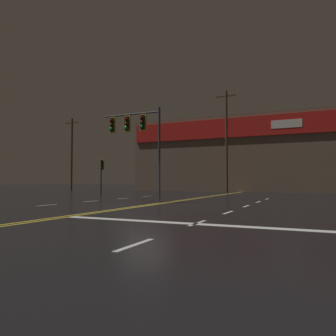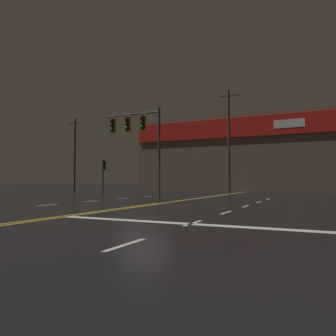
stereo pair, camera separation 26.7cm
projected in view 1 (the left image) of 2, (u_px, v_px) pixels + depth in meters
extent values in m
plane|color=black|center=(145.00, 206.00, 16.42)|extent=(200.00, 200.00, 0.00)
cube|color=gold|center=(142.00, 205.00, 16.48)|extent=(0.12, 60.00, 0.01)
cube|color=gold|center=(147.00, 206.00, 16.36)|extent=(0.12, 60.00, 0.01)
cube|color=silver|center=(47.00, 205.00, 16.75)|extent=(0.12, 1.40, 0.01)
cube|color=silver|center=(91.00, 201.00, 20.02)|extent=(0.12, 1.40, 0.01)
cube|color=silver|center=(123.00, 198.00, 23.29)|extent=(0.12, 1.40, 0.01)
cube|color=silver|center=(147.00, 196.00, 26.56)|extent=(0.12, 1.40, 0.01)
cube|color=silver|center=(135.00, 245.00, 6.28)|extent=(0.12, 1.40, 0.01)
cube|color=silver|center=(197.00, 223.00, 9.55)|extent=(0.12, 1.40, 0.01)
cube|color=silver|center=(228.00, 212.00, 12.82)|extent=(0.12, 1.40, 0.01)
cube|color=silver|center=(246.00, 206.00, 16.09)|extent=(0.12, 1.40, 0.01)
cube|color=silver|center=(258.00, 202.00, 19.36)|extent=(0.12, 1.40, 0.01)
cube|color=silver|center=(267.00, 199.00, 22.63)|extent=(0.12, 1.40, 0.01)
cube|color=silver|center=(195.00, 224.00, 9.36)|extent=(9.06, 0.40, 0.01)
cylinder|color=#38383D|center=(159.00, 155.00, 18.69)|extent=(0.14, 0.14, 5.48)
cylinder|color=#38383D|center=(131.00, 114.00, 19.57)|extent=(3.73, 0.10, 0.10)
cube|color=black|center=(143.00, 122.00, 19.22)|extent=(0.28, 0.24, 0.84)
cube|color=gold|center=(143.00, 122.00, 19.22)|extent=(0.42, 0.08, 0.99)
sphere|color=#500705|center=(142.00, 118.00, 19.08)|extent=(0.17, 0.17, 0.17)
sphere|color=#543707|center=(142.00, 122.00, 19.07)|extent=(0.17, 0.17, 0.17)
sphere|color=green|center=(142.00, 126.00, 19.06)|extent=(0.17, 0.17, 0.17)
cube|color=black|center=(127.00, 124.00, 19.66)|extent=(0.28, 0.24, 0.84)
cube|color=gold|center=(127.00, 124.00, 19.66)|extent=(0.42, 0.08, 0.99)
sphere|color=#500705|center=(126.00, 119.00, 19.53)|extent=(0.17, 0.17, 0.17)
sphere|color=#543707|center=(126.00, 123.00, 19.52)|extent=(0.17, 0.17, 0.17)
sphere|color=green|center=(126.00, 127.00, 19.51)|extent=(0.17, 0.17, 0.17)
cube|color=black|center=(113.00, 125.00, 20.10)|extent=(0.28, 0.24, 0.84)
cube|color=gold|center=(113.00, 125.00, 20.10)|extent=(0.42, 0.08, 0.99)
sphere|color=#500705|center=(111.00, 120.00, 19.97)|extent=(0.17, 0.17, 0.17)
sphere|color=#543707|center=(111.00, 125.00, 19.96)|extent=(0.17, 0.17, 0.17)
sphere|color=green|center=(111.00, 129.00, 19.95)|extent=(0.17, 0.17, 0.17)
cylinder|color=#38383D|center=(101.00, 177.00, 30.44)|extent=(0.13, 0.13, 3.25)
cube|color=black|center=(102.00, 165.00, 30.65)|extent=(0.28, 0.24, 0.84)
cube|color=gold|center=(102.00, 165.00, 30.65)|extent=(0.42, 0.08, 0.99)
sphere|color=#500705|center=(101.00, 162.00, 30.52)|extent=(0.17, 0.17, 0.17)
sphere|color=#543707|center=(101.00, 165.00, 30.51)|extent=(0.17, 0.17, 0.17)
sphere|color=green|center=(101.00, 167.00, 30.50)|extent=(0.17, 0.17, 0.17)
cube|color=brown|center=(250.00, 156.00, 42.20)|extent=(28.24, 10.00, 9.07)
cube|color=red|center=(241.00, 127.00, 37.69)|extent=(27.67, 0.20, 2.27)
cube|color=white|center=(286.00, 124.00, 35.59)|extent=(3.20, 0.16, 0.90)
cylinder|color=#4C3828|center=(72.00, 154.00, 44.65)|extent=(0.26, 0.26, 9.84)
cube|color=#4C3828|center=(72.00, 123.00, 44.83)|extent=(2.20, 0.12, 0.12)
cylinder|color=#4C3828|center=(227.00, 141.00, 35.73)|extent=(0.26, 0.26, 11.19)
cube|color=#4C3828|center=(226.00, 96.00, 35.93)|extent=(2.20, 0.12, 0.12)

